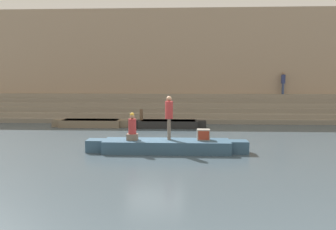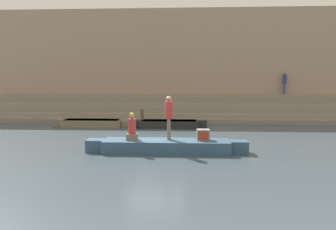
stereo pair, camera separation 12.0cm
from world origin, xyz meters
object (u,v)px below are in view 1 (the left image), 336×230
(tv_set, at_px, (203,135))
(moored_boat_shore, at_px, (91,123))
(person_on_steps, at_px, (283,81))
(mooring_post, at_px, (141,118))
(person_standing, at_px, (169,114))
(moored_boat_distant, at_px, (168,124))
(rowboat_main, at_px, (167,146))
(person_rowing, at_px, (132,129))

(tv_set, height_order, moored_boat_shore, tv_set)
(tv_set, bearing_deg, person_on_steps, 53.86)
(mooring_post, height_order, person_on_steps, person_on_steps)
(moored_boat_shore, height_order, mooring_post, mooring_post)
(person_standing, xyz_separation_m, mooring_post, (-2.02, 6.77, -0.98))
(moored_boat_distant, height_order, mooring_post, mooring_post)
(person_standing, distance_m, person_on_steps, 14.25)
(person_on_steps, bearing_deg, tv_set, 158.56)
(person_standing, distance_m, tv_set, 1.63)
(tv_set, xyz_separation_m, person_on_steps, (6.63, 11.73, 2.08))
(person_standing, bearing_deg, person_on_steps, 42.21)
(moored_boat_shore, xyz_separation_m, moored_boat_distant, (4.86, -0.12, -0.00))
(rowboat_main, xyz_separation_m, moored_boat_shore, (-5.10, 6.96, -0.03))
(rowboat_main, bearing_deg, tv_set, 1.21)
(moored_boat_shore, relative_size, person_on_steps, 2.92)
(tv_set, height_order, moored_boat_distant, tv_set)
(moored_boat_shore, distance_m, moored_boat_distant, 4.86)
(moored_boat_shore, xyz_separation_m, person_on_steps, (13.23, 4.87, 2.56))
(moored_boat_distant, height_order, person_on_steps, person_on_steps)
(person_standing, xyz_separation_m, person_rowing, (-1.49, -0.16, -0.58))
(tv_set, bearing_deg, person_standing, 172.17)
(person_standing, relative_size, tv_set, 3.48)
(rowboat_main, bearing_deg, person_rowing, 178.74)
(rowboat_main, xyz_separation_m, person_on_steps, (8.13, 11.83, 2.54))
(person_rowing, height_order, mooring_post, person_rowing)
(moored_boat_distant, bearing_deg, mooring_post, 173.04)
(tv_set, bearing_deg, moored_boat_shore, 127.27)
(person_standing, relative_size, person_on_steps, 1.09)
(person_rowing, bearing_deg, rowboat_main, -11.75)
(person_standing, height_order, tv_set, person_standing)
(moored_boat_distant, distance_m, person_on_steps, 10.08)
(mooring_post, bearing_deg, rowboat_main, -74.40)
(person_standing, relative_size, person_rowing, 1.59)
(rowboat_main, height_order, mooring_post, mooring_post)
(person_standing, xyz_separation_m, moored_boat_shore, (-5.20, 6.83, -1.31))
(moored_boat_distant, relative_size, person_on_steps, 2.81)
(person_rowing, relative_size, moored_boat_shore, 0.24)
(mooring_post, bearing_deg, person_rowing, -85.66)
(person_rowing, relative_size, person_on_steps, 0.69)
(mooring_post, bearing_deg, moored_boat_shore, 178.88)
(person_rowing, height_order, person_on_steps, person_on_steps)
(person_rowing, distance_m, moored_boat_distant, 7.01)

